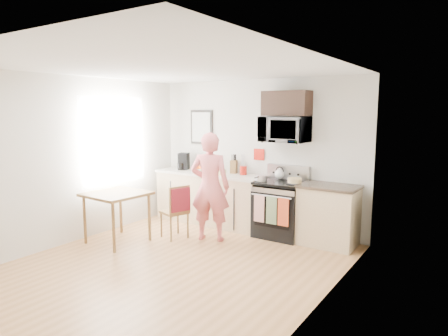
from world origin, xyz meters
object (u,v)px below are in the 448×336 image
Objects in this scene: range at (280,210)px; dining_table at (117,198)px; cake at (295,181)px; person at (210,187)px; chair at (178,205)px; microwave at (285,130)px.

range is 1.37× the size of dining_table.
cake is (0.27, -0.07, 0.53)m from range.
person reaches higher than chair.
microwave is 2.89m from dining_table.
cake is at bearing 51.46° from chair.
microwave is 2.11m from chair.
person is 6.47× the size of cake.
microwave is 2.83× the size of cake.
cake is at bearing -33.61° from microwave.
chair is (-1.29, -1.17, -1.19)m from microwave.
person is 2.04× the size of dining_table.
microwave is 0.44× the size of person.
dining_table is at bearing -138.49° from microwave.
range is 4.33× the size of cake.
chair is 1.89m from cake.
dining_table is 3.17× the size of cake.
microwave reaches higher than dining_table.
person is (-0.86, -0.89, -0.89)m from microwave.
person is at bearing 52.27° from chair.
range is 2.64m from dining_table.
cake is at bearing -15.49° from range.
chair is 3.30× the size of cake.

